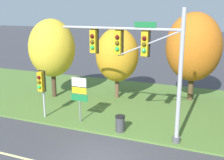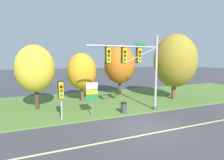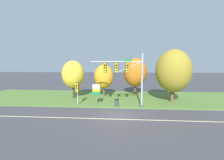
# 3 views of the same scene
# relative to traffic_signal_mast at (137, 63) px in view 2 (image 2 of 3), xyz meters

# --- Properties ---
(ground_plane) EXTENTS (160.00, 160.00, 0.00)m
(ground_plane) POSITION_rel_traffic_signal_mast_xyz_m (-0.96, -2.97, -4.50)
(ground_plane) COLOR #3D3D42
(lane_stripe) EXTENTS (36.00, 0.16, 0.01)m
(lane_stripe) POSITION_rel_traffic_signal_mast_xyz_m (-0.96, -4.17, -4.50)
(lane_stripe) COLOR beige
(lane_stripe) RESTS_ON ground
(grass_verge) EXTENTS (48.00, 11.50, 0.10)m
(grass_verge) POSITION_rel_traffic_signal_mast_xyz_m (-0.96, 5.28, -4.45)
(grass_verge) COLOR #517533
(grass_verge) RESTS_ON ground
(traffic_signal_mast) EXTENTS (6.69, 0.49, 6.80)m
(traffic_signal_mast) POSITION_rel_traffic_signal_mast_xyz_m (0.00, 0.00, 0.00)
(traffic_signal_mast) COLOR #9EA0A5
(traffic_signal_mast) RESTS_ON grass_verge
(pedestrian_signal_near_kerb) EXTENTS (0.46, 0.55, 3.05)m
(pedestrian_signal_near_kerb) POSITION_rel_traffic_signal_mast_xyz_m (-6.37, 0.23, -2.20)
(pedestrian_signal_near_kerb) COLOR #9EA0A5
(pedestrian_signal_near_kerb) RESTS_ON grass_verge
(route_sign_post) EXTENTS (1.10, 0.08, 2.83)m
(route_sign_post) POSITION_rel_traffic_signal_mast_xyz_m (-3.89, 0.53, -2.55)
(route_sign_post) COLOR slate
(route_sign_post) RESTS_ON grass_verge
(tree_nearest_road) EXTENTS (3.49, 3.49, 6.01)m
(tree_nearest_road) POSITION_rel_traffic_signal_mast_xyz_m (-8.22, 4.28, -0.59)
(tree_nearest_road) COLOR #423021
(tree_nearest_road) RESTS_ON grass_verge
(tree_left_of_mast) EXTENTS (3.24, 3.24, 5.37)m
(tree_left_of_mast) POSITION_rel_traffic_signal_mast_xyz_m (-3.55, 5.90, -1.07)
(tree_left_of_mast) COLOR brown
(tree_left_of_mast) RESTS_ON grass_verge
(tree_behind_signpost) EXTENTS (4.01, 4.01, 6.52)m
(tree_behind_signpost) POSITION_rel_traffic_signal_mast_xyz_m (1.79, 7.51, -0.40)
(tree_behind_signpost) COLOR #4C3823
(tree_behind_signpost) RESTS_ON grass_verge
(tree_mid_verge) EXTENTS (4.90, 4.90, 7.55)m
(tree_mid_verge) POSITION_rel_traffic_signal_mast_xyz_m (6.74, 2.92, 0.08)
(tree_mid_verge) COLOR brown
(tree_mid_verge) RESTS_ON grass_verge
(trash_bin) EXTENTS (0.56, 0.56, 0.93)m
(trash_bin) POSITION_rel_traffic_signal_mast_xyz_m (-1.14, 0.16, -3.93)
(trash_bin) COLOR #38383D
(trash_bin) RESTS_ON grass_verge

